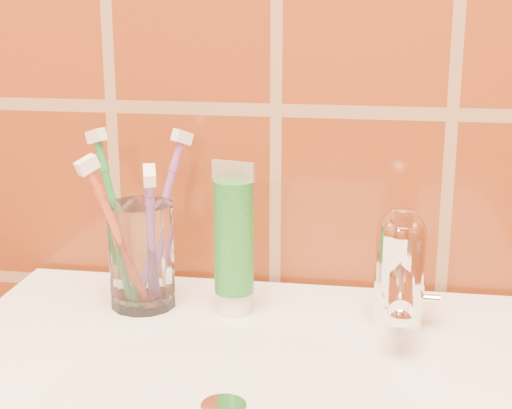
# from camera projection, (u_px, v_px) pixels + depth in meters

# --- Properties ---
(glass_tumbler) EXTENTS (0.08, 0.08, 0.11)m
(glass_tumbler) POSITION_uv_depth(u_px,v_px,m) (142.00, 255.00, 0.80)
(glass_tumbler) COLOR white
(glass_tumbler) RESTS_ON pedestal_sink
(toothpaste_tube) EXTENTS (0.04, 0.04, 0.16)m
(toothpaste_tube) POSITION_uv_depth(u_px,v_px,m) (234.00, 244.00, 0.78)
(toothpaste_tube) COLOR white
(toothpaste_tube) RESTS_ON pedestal_sink
(faucet) EXTENTS (0.05, 0.11, 0.12)m
(faucet) POSITION_uv_depth(u_px,v_px,m) (400.00, 265.00, 0.74)
(faucet) COLOR white
(faucet) RESTS_ON pedestal_sink
(toothbrush_0) EXTENTS (0.09, 0.15, 0.19)m
(toothbrush_0) POSITION_uv_depth(u_px,v_px,m) (151.00, 241.00, 0.76)
(toothbrush_0) COLOR #6D418D
(toothbrush_0) RESTS_ON glass_tumbler
(toothbrush_1) EXTENTS (0.12, 0.11, 0.19)m
(toothbrush_1) POSITION_uv_depth(u_px,v_px,m) (117.00, 220.00, 0.80)
(toothbrush_1) COLOR #217C3B
(toothbrush_1) RESTS_ON glass_tumbler
(toothbrush_2) EXTENTS (0.13, 0.14, 0.19)m
(toothbrush_2) POSITION_uv_depth(u_px,v_px,m) (119.00, 237.00, 0.77)
(toothbrush_2) COLOR #B94127
(toothbrush_2) RESTS_ON glass_tumbler
(toothbrush_3) EXTENTS (0.13, 0.15, 0.20)m
(toothbrush_3) POSITION_uv_depth(u_px,v_px,m) (160.00, 217.00, 0.82)
(toothbrush_3) COLOR #824594
(toothbrush_3) RESTS_ON glass_tumbler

